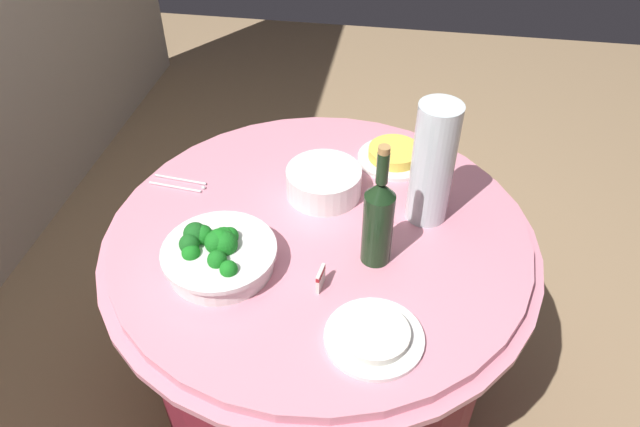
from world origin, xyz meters
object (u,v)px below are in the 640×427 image
plate_stack (324,182)px  label_placard_front (321,278)px  food_plate_rice (374,336)px  broccoli_bowl (218,253)px  wine_bottle (378,219)px  food_plate_fried_egg (394,155)px  serving_tongs (180,184)px  decorative_fruit_vase (432,167)px

plate_stack → label_placard_front: (-0.35, -0.05, -0.01)m
food_plate_rice → label_placard_front: label_placard_front is taller
broccoli_bowl → wine_bottle: 0.39m
broccoli_bowl → food_plate_rice: broccoli_bowl is taller
plate_stack → food_plate_rice: 0.52m
plate_stack → wine_bottle: (-0.23, -0.17, 0.09)m
food_plate_fried_egg → label_placard_front: label_placard_front is taller
plate_stack → food_plate_rice: plate_stack is taller
broccoli_bowl → serving_tongs: bearing=34.9°
broccoli_bowl → label_placard_front: (-0.03, -0.26, -0.01)m
broccoli_bowl → plate_stack: broccoli_bowl is taller
wine_bottle → food_plate_rice: (-0.25, -0.02, -0.12)m
wine_bottle → decorative_fruit_vase: 0.22m
broccoli_bowl → wine_bottle: size_ratio=0.83×
serving_tongs → decorative_fruit_vase: bearing=-91.6°
wine_bottle → broccoli_bowl: bearing=103.5°
decorative_fruit_vase → label_placard_front: bearing=141.7°
plate_stack → wine_bottle: bearing=-144.5°
food_plate_rice → serving_tongs: bearing=52.8°
serving_tongs → food_plate_fried_egg: 0.64m
wine_bottle → serving_tongs: (0.21, 0.58, -0.12)m
broccoli_bowl → label_placard_front: bearing=-95.9°
wine_bottle → food_plate_fried_egg: bearing=-2.5°
broccoli_bowl → food_plate_fried_egg: (0.51, -0.39, -0.03)m
wine_bottle → label_placard_front: wine_bottle is taller
wine_bottle → decorative_fruit_vase: (0.19, -0.12, 0.03)m
decorative_fruit_vase → food_plate_fried_egg: (0.24, 0.10, -0.14)m
plate_stack → label_placard_front: plate_stack is taller
serving_tongs → label_placard_front: 0.56m
decorative_fruit_vase → label_placard_front: 0.41m
serving_tongs → label_placard_front: label_placard_front is taller
food_plate_rice → food_plate_fried_egg: bearing=0.1°
decorative_fruit_vase → food_plate_rice: decorative_fruit_vase is taller
decorative_fruit_vase → food_plate_fried_egg: bearing=22.8°
serving_tongs → food_plate_rice: (-0.46, -0.60, 0.01)m
food_plate_fried_egg → food_plate_rice: bearing=-179.9°
food_plate_rice → food_plate_fried_egg: (0.68, 0.00, 0.01)m
food_plate_rice → food_plate_fried_egg: size_ratio=1.00×
serving_tongs → plate_stack: bearing=-86.2°
serving_tongs → label_placard_front: bearing=-124.9°
broccoli_bowl → serving_tongs: size_ratio=1.67×
decorative_fruit_vase → plate_stack: bearing=80.5°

